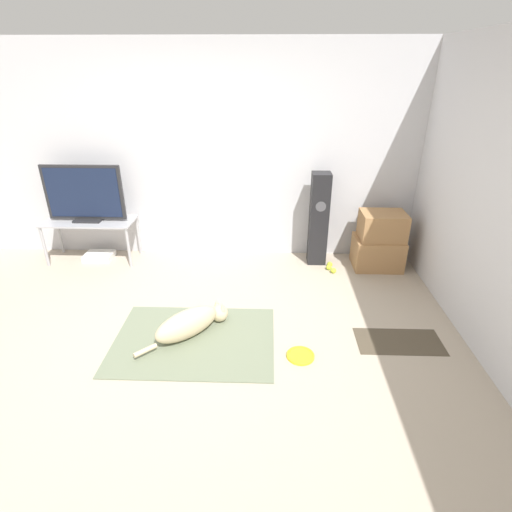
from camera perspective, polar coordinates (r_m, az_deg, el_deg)
ground_plane at (r=3.64m, az=-11.09°, el=-13.33°), size 12.00×12.00×0.00m
wall_back at (r=5.00m, az=-7.24°, el=14.12°), size 8.00×0.06×2.55m
area_rug at (r=3.75m, az=-8.82°, el=-11.78°), size 1.44×1.05×0.01m
dog at (r=3.74m, az=-9.32°, el=-9.39°), size 0.75×0.71×0.27m
frisbee at (r=3.55m, az=6.37°, el=-13.94°), size 0.24×0.24×0.03m
cardboard_box_lower at (r=5.10m, az=16.94°, el=0.48°), size 0.57×0.43×0.38m
cardboard_box_upper at (r=4.97m, az=17.63°, el=4.13°), size 0.52×0.39×0.32m
floor_speaker at (r=4.91m, az=8.94°, el=5.20°), size 0.22×0.22×1.14m
tv_stand at (r=5.36m, az=-22.64°, el=4.04°), size 1.10×0.45×0.53m
tv at (r=5.24m, az=-23.37°, el=8.12°), size 0.94×0.20×0.69m
tennis_ball_by_boxes at (r=5.01m, az=10.49°, el=-1.18°), size 0.07×0.07×0.07m
tennis_ball_near_speaker at (r=4.94m, az=10.36°, el=-1.59°), size 0.07×0.07×0.07m
tennis_ball_loose_on_carpet at (r=4.87m, az=11.01°, el=-2.05°), size 0.07×0.07×0.07m
game_console at (r=5.51m, az=-21.51°, el=-0.01°), size 0.35×0.27×0.08m
door_mat at (r=3.91m, az=19.73°, el=-11.41°), size 0.77×0.38×0.01m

